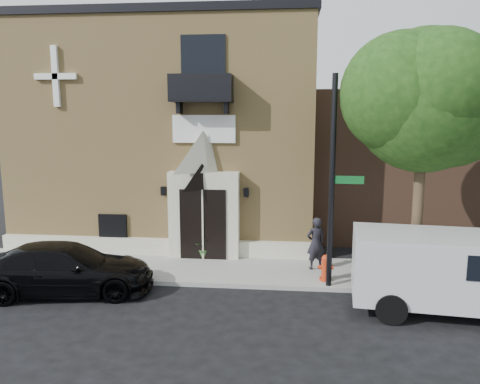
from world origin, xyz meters
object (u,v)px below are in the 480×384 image
object	(u,v)px
black_sedan	(66,269)
street_sign	(332,182)
pedestrian_near	(316,243)
cargo_van	(463,271)
fire_hydrant	(326,268)

from	to	relation	value
black_sedan	street_sign	distance (m)	8.56
pedestrian_near	cargo_van	bearing A→B (deg)	119.98
black_sedan	pedestrian_near	xyz separation A→B (m)	(7.72, 2.59, 0.29)
black_sedan	fire_hydrant	size ratio (longest dim) A/B	6.16
street_sign	fire_hydrant	distance (m)	2.86
cargo_van	street_sign	xyz separation A→B (m)	(-3.43, 1.48, 2.17)
cargo_van	street_sign	size ratio (longest dim) A/B	0.87
black_sedan	fire_hydrant	bearing A→B (deg)	-89.09
street_sign	pedestrian_near	size ratio (longest dim) A/B	3.56
cargo_van	pedestrian_near	xyz separation A→B (m)	(-3.79, 3.01, -0.18)
pedestrian_near	fire_hydrant	bearing A→B (deg)	82.08
black_sedan	cargo_van	xyz separation A→B (m)	(11.51, -0.42, 0.47)
fire_hydrant	black_sedan	bearing A→B (deg)	-169.54
black_sedan	cargo_van	distance (m)	11.53
cargo_van	black_sedan	bearing A→B (deg)	-175.94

